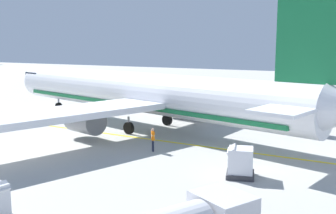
% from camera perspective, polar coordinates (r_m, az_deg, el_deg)
% --- Properties ---
extents(airliner_foreground, '(34.39, 41.30, 11.90)m').
position_cam_1_polar(airliner_foreground, '(37.85, -3.81, 1.98)').
color(airliner_foreground, white).
rests_on(airliner_foreground, ground).
extents(cargo_container_mid, '(1.85, 1.85, 1.95)m').
position_cam_1_polar(cargo_container_mid, '(37.65, 19.50, -2.36)').
color(cargo_container_mid, '#333338').
rests_on(cargo_container_mid, ground).
extents(cargo_container_far, '(2.07, 2.07, 1.93)m').
position_cam_1_polar(cargo_container_far, '(24.65, 10.35, -7.86)').
color(cargo_container_far, '#333338').
rests_on(cargo_container_far, ground).
extents(crew_marshaller, '(0.51, 0.46, 1.77)m').
position_cam_1_polar(crew_marshaller, '(29.92, -2.19, -4.44)').
color(crew_marshaller, '#191E33').
rests_on(crew_marshaller, ground).
extents(crew_loader_left, '(0.24, 0.63, 1.73)m').
position_cam_1_polar(crew_loader_left, '(41.42, 15.46, -1.03)').
color(crew_loader_left, '#191E33').
rests_on(crew_loader_left, ground).
extents(apron_guide_line, '(0.30, 60.00, 0.01)m').
position_cam_1_polar(apron_guide_line, '(33.19, -0.57, -4.94)').
color(apron_guide_line, yellow).
rests_on(apron_guide_line, ground).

